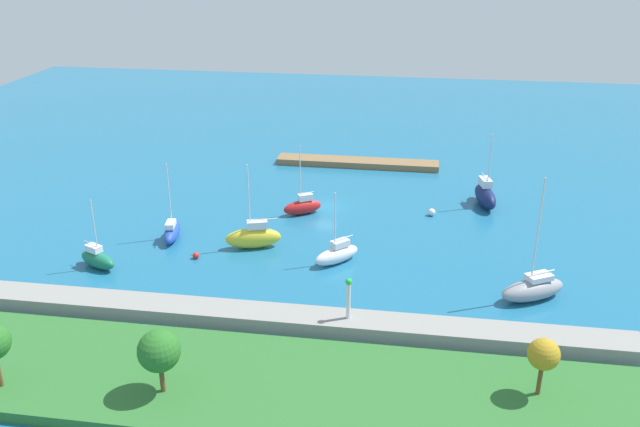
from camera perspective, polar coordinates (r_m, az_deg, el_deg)
water at (r=82.10m, az=0.60°, el=0.57°), size 160.00×160.00×0.00m
pier_dock at (r=96.71m, az=3.21°, el=4.36°), size 23.17×3.14×0.87m
breakwater at (r=57.70m, az=-3.31°, el=-9.07°), size 58.39×3.08×1.57m
shoreline_park at (r=51.03m, az=-5.32°, el=-14.45°), size 62.41×12.08×0.91m
harbor_beacon at (r=55.39m, az=2.45°, el=-6.98°), size 0.56×0.56×3.73m
park_tree_west at (r=48.96m, az=-13.57°, el=-11.34°), size 3.06×3.06×4.95m
park_tree_center at (r=49.94m, az=18.53°, el=-11.36°), size 2.27×2.27×4.49m
sailboat_white_inner_mooring at (r=68.19m, az=1.45°, el=-3.47°), size 4.92×4.88×7.76m
sailboat_gray_far_north at (r=64.66m, az=17.71°, el=-6.12°), size 6.83×5.24×11.96m
sailboat_green_lone_north at (r=70.84m, az=-18.46°, el=-3.69°), size 4.83×3.40×7.43m
sailboat_blue_outer_mooring at (r=75.04m, az=-12.51°, el=-1.49°), size 2.40×5.34×8.71m
sailboat_navy_by_breakwater at (r=84.44m, az=13.92°, el=1.52°), size 3.21×6.46×9.26m
sailboat_yellow_along_channel at (r=71.49m, az=-5.69°, el=-1.99°), size 6.16×3.36×9.41m
sailboat_red_east_end at (r=79.69m, az=-1.49°, el=0.63°), size 4.83×3.72×8.58m
mooring_buoy_red at (r=70.45m, az=-10.55°, el=-3.54°), size 0.68×0.68×0.68m
mooring_buoy_white at (r=80.54m, az=9.51°, el=0.12°), size 0.88×0.88×0.88m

